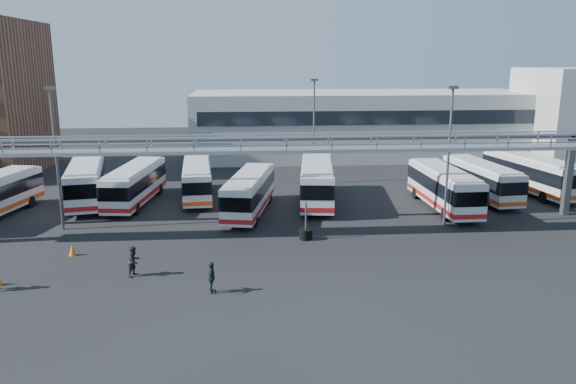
{
  "coord_description": "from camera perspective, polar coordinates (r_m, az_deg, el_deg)",
  "views": [
    {
      "loc": [
        -2.73,
        -32.14,
        12.09
      ],
      "look_at": [
        0.23,
        6.0,
        2.97
      ],
      "focal_mm": 35.0,
      "sensor_mm": 36.0,
      "label": 1
    }
  ],
  "objects": [
    {
      "name": "tire_stack",
      "position": [
        38.54,
        1.82,
        -4.19
      ],
      "size": [
        0.91,
        0.91,
        2.61
      ],
      "color": "black",
      "rests_on": "ground"
    },
    {
      "name": "bus_5",
      "position": [
        47.9,
        2.96,
        1.16
      ],
      "size": [
        4.04,
        11.73,
        3.49
      ],
      "rotation": [
        0.0,
        0.0,
        -0.12
      ],
      "color": "silver",
      "rests_on": "ground"
    },
    {
      "name": "warehouse",
      "position": [
        72.12,
        7.43,
        6.87
      ],
      "size": [
        42.0,
        14.0,
        8.0
      ],
      "primitive_type": "cube",
      "color": "#9E9E99",
      "rests_on": "ground"
    },
    {
      "name": "bus_9",
      "position": [
        55.98,
        23.38,
        1.83
      ],
      "size": [
        4.42,
        11.62,
        3.45
      ],
      "rotation": [
        0.0,
        0.0,
        0.16
      ],
      "color": "silver",
      "rests_on": "ground"
    },
    {
      "name": "ground",
      "position": [
        34.44,
        0.39,
        -7.13
      ],
      "size": [
        140.0,
        140.0,
        0.0
      ],
      "primitive_type": "plane",
      "color": "black",
      "rests_on": "ground"
    },
    {
      "name": "bus_2",
      "position": [
        49.23,
        -15.27,
        0.88
      ],
      "size": [
        3.77,
        10.95,
        3.26
      ],
      "rotation": [
        0.0,
        0.0,
        -0.12
      ],
      "color": "silver",
      "rests_on": "ground"
    },
    {
      "name": "cone_right",
      "position": [
        37.98,
        -21.07,
        -5.52
      ],
      "size": [
        0.48,
        0.48,
        0.7
      ],
      "primitive_type": "cone",
      "rotation": [
        0.0,
        0.0,
        0.09
      ],
      "color": "orange",
      "rests_on": "ground"
    },
    {
      "name": "pedestrian_b",
      "position": [
        33.26,
        -15.36,
        -6.79
      ],
      "size": [
        1.0,
        1.07,
        1.76
      ],
      "primitive_type": "imported",
      "rotation": [
        0.0,
        0.0,
        1.06
      ],
      "color": "black",
      "rests_on": "ground"
    },
    {
      "name": "gantry",
      "position": [
        38.67,
        -0.33,
        3.61
      ],
      "size": [
        51.4,
        5.15,
        7.1
      ],
      "color": "#92949A",
      "rests_on": "ground"
    },
    {
      "name": "light_pole_back",
      "position": [
        54.92,
        2.64,
        6.75
      ],
      "size": [
        0.7,
        0.35,
        10.21
      ],
      "color": "#4C4F54",
      "rests_on": "ground"
    },
    {
      "name": "bus_3",
      "position": [
        50.11,
        -9.21,
        1.31
      ],
      "size": [
        3.18,
        10.46,
        3.13
      ],
      "rotation": [
        0.0,
        0.0,
        0.08
      ],
      "color": "silver",
      "rests_on": "ground"
    },
    {
      "name": "light_pole_mid",
      "position": [
        42.3,
        16.04,
        4.24
      ],
      "size": [
        0.7,
        0.35,
        10.21
      ],
      "color": "#4C4F54",
      "rests_on": "ground"
    },
    {
      "name": "pedestrian_d",
      "position": [
        30.13,
        -7.77,
        -8.61
      ],
      "size": [
        0.44,
        1.01,
        1.71
      ],
      "primitive_type": "imported",
      "rotation": [
        0.0,
        0.0,
        1.55
      ],
      "color": "#1A2530",
      "rests_on": "ground"
    },
    {
      "name": "bus_1",
      "position": [
        50.91,
        -19.81,
        1.11
      ],
      "size": [
        4.84,
        11.81,
        3.5
      ],
      "rotation": [
        0.0,
        0.0,
        0.19
      ],
      "color": "silver",
      "rests_on": "ground"
    },
    {
      "name": "light_pole_left",
      "position": [
        42.75,
        -22.52,
        3.83
      ],
      "size": [
        0.7,
        0.35,
        10.21
      ],
      "color": "#4C4F54",
      "rests_on": "ground"
    },
    {
      "name": "bus_8",
      "position": [
        52.18,
        19.02,
        1.26
      ],
      "size": [
        3.4,
        10.68,
        3.19
      ],
      "rotation": [
        0.0,
        0.0,
        0.09
      ],
      "color": "silver",
      "rests_on": "ground"
    },
    {
      "name": "bus_7",
      "position": [
        47.66,
        15.53,
        0.53
      ],
      "size": [
        2.78,
        11.13,
        3.37
      ],
      "rotation": [
        0.0,
        0.0,
        0.02
      ],
      "color": "silver",
      "rests_on": "ground"
    },
    {
      "name": "bus_4",
      "position": [
        44.62,
        -3.95,
        0.03
      ],
      "size": [
        4.51,
        10.9,
        3.23
      ],
      "rotation": [
        0.0,
        0.0,
        -0.2
      ],
      "color": "silver",
      "rests_on": "ground"
    }
  ]
}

